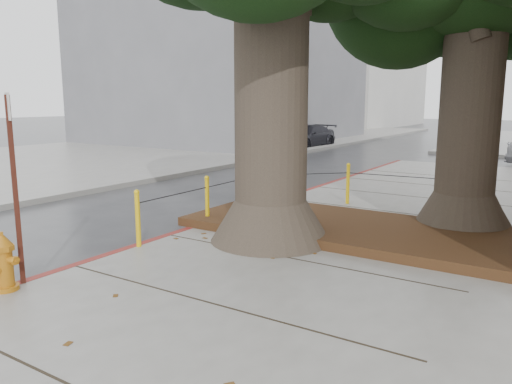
% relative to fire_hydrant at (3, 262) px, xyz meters
% --- Properties ---
extents(ground, '(140.00, 140.00, 0.00)m').
position_rel_fire_hydrant_xyz_m(ground, '(1.90, 1.07, -0.52)').
color(ground, '#28282B').
rests_on(ground, ground).
extents(sidewalk_opposite, '(14.00, 60.00, 0.15)m').
position_rel_fire_hydrant_xyz_m(sidewalk_opposite, '(-12.10, 11.07, -0.44)').
color(sidewalk_opposite, slate).
rests_on(sidewalk_opposite, ground).
extents(curb_red, '(0.14, 26.00, 0.16)m').
position_rel_fire_hydrant_xyz_m(curb_red, '(-0.10, 3.57, -0.44)').
color(curb_red, maroon).
rests_on(curb_red, ground).
extents(planter_bed, '(6.40, 2.60, 0.16)m').
position_rel_fire_hydrant_xyz_m(planter_bed, '(2.80, 4.97, -0.29)').
color(planter_bed, black).
rests_on(planter_bed, sidewalk_main).
extents(building_far_grey, '(12.00, 16.00, 12.00)m').
position_rel_fire_hydrant_xyz_m(building_far_grey, '(-13.10, 23.07, 5.48)').
color(building_far_grey, slate).
rests_on(building_far_grey, ground).
extents(building_far_white, '(12.00, 18.00, 15.00)m').
position_rel_fire_hydrant_xyz_m(building_far_white, '(-15.10, 46.07, 6.98)').
color(building_far_white, silver).
rests_on(building_far_white, ground).
extents(bollard_ring, '(3.79, 5.39, 0.95)m').
position_rel_fire_hydrant_xyz_m(bollard_ring, '(1.03, 5.45, 0.15)').
color(bollard_ring, yellow).
rests_on(bollard_ring, sidewalk_main).
extents(fire_hydrant, '(0.40, 0.37, 0.75)m').
position_rel_fire_hydrant_xyz_m(fire_hydrant, '(0.00, 0.00, 0.00)').
color(fire_hydrant, '#BF7013').
rests_on(fire_hydrant, sidewalk_main).
extents(signpost, '(0.23, 0.11, 2.44)m').
position_rel_fire_hydrant_xyz_m(signpost, '(-0.05, 0.27, 1.01)').
color(signpost, '#471911').
rests_on(signpost, sidewalk_main).
extents(car_dark, '(1.97, 4.31, 1.22)m').
position_rel_fire_hydrant_xyz_m(car_dark, '(-6.46, 20.85, 0.10)').
color(car_dark, black).
rests_on(car_dark, ground).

